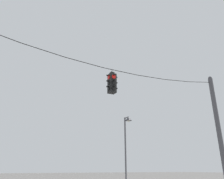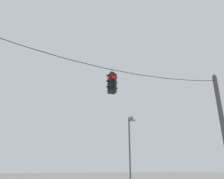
# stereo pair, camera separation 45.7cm
# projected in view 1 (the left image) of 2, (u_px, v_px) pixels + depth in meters

# --- Properties ---
(utility_pole_right) EXTENTS (0.27, 0.27, 7.28)m
(utility_pole_right) POSITION_uv_depth(u_px,v_px,m) (219.00, 133.00, 12.95)
(utility_pole_right) COLOR #4C4C51
(utility_pole_right) RESTS_ON ground_plane
(span_wire) EXTENTS (13.31, 0.03, 0.65)m
(span_wire) POSITION_uv_depth(u_px,v_px,m) (121.00, 68.00, 11.09)
(span_wire) COLOR black
(traffic_light_near_right_pole) EXTENTS (0.58, 0.58, 1.22)m
(traffic_light_near_right_pole) POSITION_uv_depth(u_px,v_px,m) (112.00, 83.00, 10.56)
(traffic_light_near_right_pole) COLOR black
(street_lamp) EXTENTS (0.47, 0.82, 5.30)m
(street_lamp) POSITION_uv_depth(u_px,v_px,m) (127.00, 136.00, 15.93)
(street_lamp) COLOR #515156
(street_lamp) RESTS_ON ground_plane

